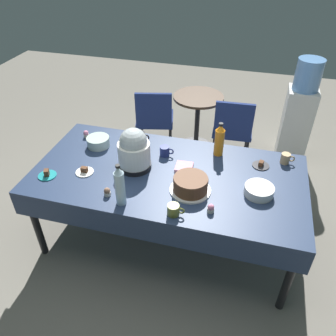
% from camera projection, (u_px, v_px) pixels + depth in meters
% --- Properties ---
extents(ground, '(9.00, 9.00, 0.00)m').
position_uv_depth(ground, '(168.00, 236.00, 3.19)').
color(ground, slate).
extents(potluck_table, '(2.20, 1.10, 0.75)m').
position_uv_depth(potluck_table, '(168.00, 179.00, 2.77)').
color(potluck_table, navy).
rests_on(potluck_table, ground).
extents(frosted_layer_cake, '(0.31, 0.31, 0.12)m').
position_uv_depth(frosted_layer_cake, '(191.00, 185.00, 2.53)').
color(frosted_layer_cake, silver).
rests_on(frosted_layer_cake, potluck_table).
extents(slow_cooker, '(0.27, 0.27, 0.36)m').
position_uv_depth(slow_cooker, '(134.00, 150.00, 2.70)').
color(slow_cooker, black).
rests_on(slow_cooker, potluck_table).
extents(glass_salad_bowl, '(0.20, 0.20, 0.09)m').
position_uv_depth(glass_salad_bowl, '(98.00, 142.00, 3.04)').
color(glass_salad_bowl, '#B2C6BC').
rests_on(glass_salad_bowl, potluck_table).
extents(ceramic_snack_bowl, '(0.22, 0.22, 0.07)m').
position_uv_depth(ceramic_snack_bowl, '(259.00, 190.00, 2.51)').
color(ceramic_snack_bowl, silver).
rests_on(ceramic_snack_bowl, potluck_table).
extents(dessert_plate_teal, '(0.15, 0.15, 0.06)m').
position_uv_depth(dessert_plate_teal, '(47.00, 174.00, 2.70)').
color(dessert_plate_teal, teal).
rests_on(dessert_plate_teal, potluck_table).
extents(dessert_plate_charcoal, '(0.14, 0.14, 0.05)m').
position_uv_depth(dessert_plate_charcoal, '(261.00, 165.00, 2.81)').
color(dessert_plate_charcoal, '#2D2D33').
rests_on(dessert_plate_charcoal, potluck_table).
extents(dessert_plate_white, '(0.15, 0.15, 0.05)m').
position_uv_depth(dessert_plate_white, '(85.00, 171.00, 2.74)').
color(dessert_plate_white, white).
rests_on(dessert_plate_white, potluck_table).
extents(cupcake_rose, '(0.05, 0.05, 0.07)m').
position_uv_depth(cupcake_rose, '(211.00, 208.00, 2.36)').
color(cupcake_rose, beige).
rests_on(cupcake_rose, potluck_table).
extents(cupcake_lemon, '(0.05, 0.05, 0.07)m').
position_uv_depth(cupcake_lemon, '(86.00, 134.00, 3.17)').
color(cupcake_lemon, beige).
rests_on(cupcake_lemon, potluck_table).
extents(cupcake_mint, '(0.05, 0.05, 0.07)m').
position_uv_depth(cupcake_mint, '(107.00, 192.00, 2.50)').
color(cupcake_mint, beige).
rests_on(cupcake_mint, potluck_table).
extents(soda_bottle_orange_juice, '(0.08, 0.08, 0.31)m').
position_uv_depth(soda_bottle_orange_juice, '(219.00, 140.00, 2.87)').
color(soda_bottle_orange_juice, orange).
rests_on(soda_bottle_orange_juice, potluck_table).
extents(soda_bottle_water, '(0.07, 0.07, 0.34)m').
position_uv_depth(soda_bottle_water, '(120.00, 186.00, 2.36)').
color(soda_bottle_water, silver).
rests_on(soda_bottle_water, potluck_table).
extents(coffee_mug_black, '(0.13, 0.09, 0.10)m').
position_uv_depth(coffee_mug_black, '(141.00, 137.00, 3.09)').
color(coffee_mug_black, black).
rests_on(coffee_mug_black, potluck_table).
extents(coffee_mug_navy, '(0.12, 0.08, 0.09)m').
position_uv_depth(coffee_mug_navy, '(165.00, 151.00, 2.91)').
color(coffee_mug_navy, navy).
rests_on(coffee_mug_navy, potluck_table).
extents(coffee_mug_olive, '(0.13, 0.09, 0.08)m').
position_uv_depth(coffee_mug_olive, '(174.00, 210.00, 2.33)').
color(coffee_mug_olive, olive).
rests_on(coffee_mug_olive, potluck_table).
extents(coffee_mug_tan, '(0.12, 0.08, 0.09)m').
position_uv_depth(coffee_mug_tan, '(286.00, 158.00, 2.82)').
color(coffee_mug_tan, tan).
rests_on(coffee_mug_tan, potluck_table).
extents(paper_napkin_stack, '(0.15, 0.15, 0.02)m').
position_uv_depth(paper_napkin_stack, '(184.00, 167.00, 2.78)').
color(paper_napkin_stack, pink).
rests_on(paper_napkin_stack, potluck_table).
extents(maroon_chair_left, '(0.53, 0.53, 0.85)m').
position_uv_depth(maroon_chair_left, '(155.00, 117.00, 4.05)').
color(maroon_chair_left, navy).
rests_on(maroon_chair_left, ground).
extents(maroon_chair_right, '(0.46, 0.46, 0.85)m').
position_uv_depth(maroon_chair_right, '(233.00, 127.00, 3.85)').
color(maroon_chair_right, navy).
rests_on(maroon_chair_right, ground).
extents(round_cafe_table, '(0.60, 0.60, 0.72)m').
position_uv_depth(round_cafe_table, '(198.00, 113.00, 4.12)').
color(round_cafe_table, '#473323').
rests_on(round_cafe_table, ground).
extents(water_cooler, '(0.32, 0.32, 1.24)m').
position_uv_depth(water_cooler, '(298.00, 115.00, 3.88)').
color(water_cooler, silver).
rests_on(water_cooler, ground).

